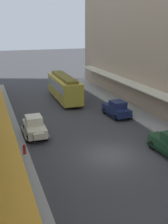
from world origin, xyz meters
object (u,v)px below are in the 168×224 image
at_px(parked_car_1, 34,126).
at_px(streetcar, 64,87).
at_px(fire_hydrant, 24,149).
at_px(pedestrian_0, 4,108).
at_px(parked_car_0, 117,108).

distance_m(parked_car_1, streetcar, 12.53).
distance_m(fire_hydrant, pedestrian_0, 10.37).
relative_size(parked_car_1, fire_hydrant, 5.21).
bearing_deg(pedestrian_0, parked_car_0, -19.41).
relative_size(parked_car_1, pedestrian_0, 2.56).
bearing_deg(parked_car_1, streetcar, 61.10).
xyz_separation_m(parked_car_1, fire_hydrant, (-1.49, -3.78, -0.38)).
bearing_deg(parked_car_0, fire_hydrant, -151.25).
height_order(parked_car_0, pedestrian_0, parked_car_0).
bearing_deg(streetcar, parked_car_1, -118.90).
distance_m(streetcar, fire_hydrant, 16.59).
bearing_deg(streetcar, parked_car_0, -67.07).
distance_m(parked_car_0, pedestrian_0, 12.67).
relative_size(parked_car_0, pedestrian_0, 2.58).
bearing_deg(parked_car_1, pedestrian_0, 109.10).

